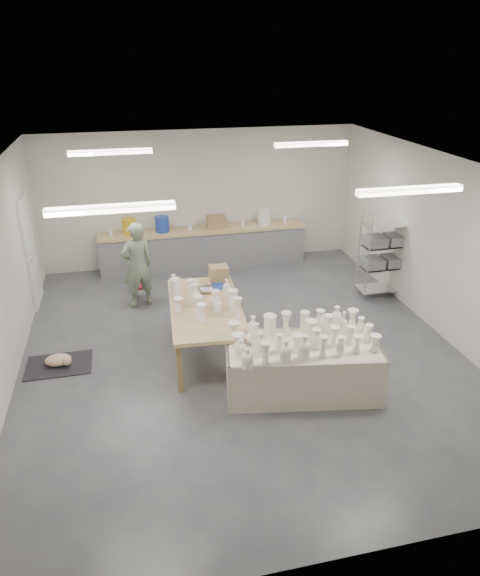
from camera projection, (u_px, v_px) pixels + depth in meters
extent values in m
plane|color=#424449|center=(240.00, 349.00, 8.53)|extent=(8.00, 8.00, 0.00)
cube|color=white|center=(241.00, 168.00, 7.27)|extent=(7.00, 8.00, 0.02)
cube|color=silver|center=(200.00, 199.00, 11.43)|extent=(7.00, 0.02, 3.00)
cube|color=silver|center=(347.00, 440.00, 4.36)|extent=(7.00, 0.02, 3.00)
cube|color=silver|center=(443.00, 247.00, 8.61)|extent=(0.02, 8.00, 3.00)
cube|color=white|center=(31.00, 252.00, 9.67)|extent=(0.05, 0.90, 2.10)
cube|color=white|center=(111.00, 209.00, 5.60)|extent=(1.40, 0.12, 0.08)
cube|color=white|center=(410.00, 190.00, 6.33)|extent=(1.40, 0.12, 0.08)
cube|color=white|center=(111.00, 152.00, 8.69)|extent=(1.40, 0.12, 0.08)
cube|color=white|center=(311.00, 144.00, 9.42)|extent=(1.40, 0.12, 0.08)
cube|color=tan|center=(203.00, 230.00, 11.41)|extent=(4.60, 0.60, 0.06)
cube|color=slate|center=(204.00, 249.00, 11.60)|extent=(4.60, 0.55, 0.84)
cylinder|color=gold|center=(129.00, 226.00, 11.00)|extent=(0.30, 0.30, 0.34)
cylinder|color=#1F3BA9|center=(162.00, 224.00, 11.14)|extent=(0.30, 0.30, 0.34)
cylinder|color=white|center=(264.00, 217.00, 11.61)|extent=(0.30, 0.30, 0.34)
cube|color=#9C704B|center=(216.00, 222.00, 11.40)|extent=(0.40, 0.30, 0.28)
cylinder|color=white|center=(111.00, 232.00, 10.96)|extent=(0.10, 0.10, 0.14)
cylinder|color=white|center=(190.00, 227.00, 11.31)|extent=(0.10, 0.10, 0.14)
cylinder|color=white|center=(243.00, 223.00, 11.55)|extent=(0.10, 0.10, 0.14)
cylinder|color=white|center=(285.00, 220.00, 11.76)|extent=(0.10, 0.10, 0.14)
cylinder|color=silver|center=(369.00, 259.00, 9.76)|extent=(0.02, 0.02, 1.80)
cylinder|color=silver|center=(409.00, 255.00, 9.93)|extent=(0.02, 0.02, 1.80)
cylinder|color=silver|center=(359.00, 251.00, 10.15)|extent=(0.02, 0.02, 1.80)
cylinder|color=silver|center=(397.00, 248.00, 10.32)|extent=(0.02, 0.02, 1.80)
cube|color=silver|center=(379.00, 288.00, 10.35)|extent=(0.88, 0.48, 0.02)
cube|color=silver|center=(382.00, 267.00, 10.17)|extent=(0.88, 0.48, 0.02)
cube|color=silver|center=(384.00, 246.00, 9.98)|extent=(0.88, 0.48, 0.02)
cube|color=silver|center=(387.00, 224.00, 9.79)|extent=(0.88, 0.48, 0.02)
cube|color=slate|center=(372.00, 262.00, 10.07)|extent=(0.38, 0.42, 0.18)
cube|color=slate|center=(392.00, 261.00, 10.16)|extent=(0.38, 0.42, 0.18)
cube|color=slate|center=(375.00, 241.00, 9.88)|extent=(0.38, 0.42, 0.18)
cube|color=slate|center=(395.00, 239.00, 9.97)|extent=(0.38, 0.42, 0.18)
cube|color=olive|center=(301.00, 371.00, 7.37)|extent=(2.03, 1.18, 0.66)
cube|color=beige|center=(303.00, 346.00, 7.19)|extent=(2.30, 1.37, 0.03)
cube|color=beige|center=(314.00, 388.00, 6.91)|extent=(2.13, 0.39, 0.76)
cube|color=beige|center=(291.00, 350.00, 7.78)|extent=(2.13, 0.39, 0.76)
cube|color=tan|center=(205.00, 307.00, 8.13)|extent=(1.26, 2.29, 0.06)
cube|color=olive|center=(185.00, 369.00, 7.29)|extent=(0.08, 0.08, 0.77)
cube|color=olive|center=(251.00, 361.00, 7.49)|extent=(0.08, 0.08, 0.77)
cube|color=olive|center=(170.00, 305.00, 9.13)|extent=(0.08, 0.08, 0.77)
cube|color=olive|center=(223.00, 300.00, 9.33)|extent=(0.08, 0.08, 0.77)
ellipsoid|color=silver|center=(206.00, 289.00, 8.57)|extent=(0.26, 0.26, 0.12)
cylinder|color=#1F3BA9|center=(218.00, 286.00, 8.75)|extent=(0.26, 0.26, 0.03)
cylinder|color=white|center=(195.00, 284.00, 8.73)|extent=(0.11, 0.11, 0.12)
cube|color=#9C704B|center=(219.00, 274.00, 8.93)|extent=(0.32, 0.26, 0.28)
cube|color=black|center=(59.00, 365.00, 8.07)|extent=(1.00, 0.70, 0.02)
ellipsoid|color=white|center=(58.00, 360.00, 8.03)|extent=(0.41, 0.30, 0.17)
sphere|color=white|center=(67.00, 361.00, 7.97)|extent=(0.15, 0.15, 0.15)
imported|color=gray|center=(137.00, 265.00, 9.64)|extent=(0.70, 0.57, 1.67)
cylinder|color=red|center=(139.00, 286.00, 10.11)|extent=(0.38, 0.38, 0.04)
cylinder|color=silver|center=(146.00, 291.00, 10.22)|extent=(0.02, 0.02, 0.28)
cylinder|color=silver|center=(135.00, 291.00, 10.25)|extent=(0.02, 0.02, 0.28)
cylinder|color=silver|center=(138.00, 295.00, 10.05)|extent=(0.02, 0.02, 0.28)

